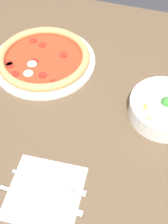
% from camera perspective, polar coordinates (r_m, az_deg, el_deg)
% --- Properties ---
extents(ground_plane, '(8.00, 8.00, 0.00)m').
position_cam_1_polar(ground_plane, '(1.60, 1.51, -15.43)').
color(ground_plane, '#333338').
extents(dining_table, '(1.01, 1.05, 0.75)m').
position_cam_1_polar(dining_table, '(1.03, 2.25, -1.12)').
color(dining_table, brown).
rests_on(dining_table, ground_plane).
extents(pizza, '(0.34, 0.34, 0.04)m').
position_cam_1_polar(pizza, '(1.05, -7.39, 9.68)').
color(pizza, white).
rests_on(pizza, dining_table).
extents(bowl, '(0.20, 0.20, 0.07)m').
position_cam_1_polar(bowl, '(0.91, 14.56, 0.82)').
color(bowl, white).
rests_on(bowl, dining_table).
extents(napkin, '(0.19, 0.19, 0.00)m').
position_cam_1_polar(napkin, '(0.78, -7.18, -14.42)').
color(napkin, white).
rests_on(napkin, dining_table).
extents(fork, '(0.02, 0.20, 0.00)m').
position_cam_1_polar(fork, '(0.79, -6.64, -12.60)').
color(fork, silver).
rests_on(fork, napkin).
extents(knife, '(0.02, 0.22, 0.01)m').
position_cam_1_polar(knife, '(0.77, -8.48, -15.49)').
color(knife, silver).
rests_on(knife, napkin).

